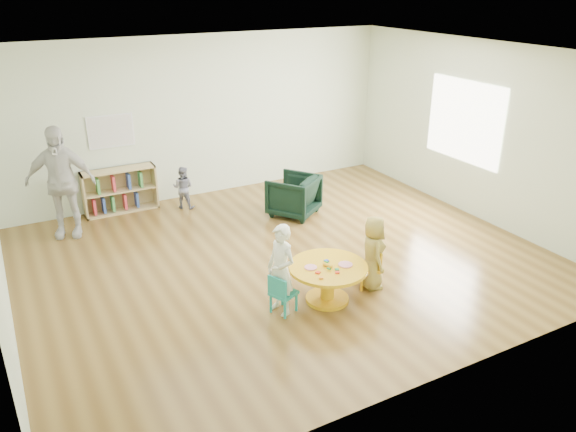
% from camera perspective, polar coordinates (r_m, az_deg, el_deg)
% --- Properties ---
extents(room, '(7.10, 7.00, 2.80)m').
position_cam_1_polar(room, '(7.28, -0.34, 9.08)').
color(room, brown).
rests_on(room, ground).
extents(activity_table, '(0.95, 0.95, 0.52)m').
position_cam_1_polar(activity_table, '(6.82, 4.07, -6.16)').
color(activity_table, gold).
rests_on(activity_table, ground).
extents(kid_chair_left, '(0.35, 0.35, 0.50)m').
position_cam_1_polar(kid_chair_left, '(6.59, -0.66, -7.83)').
color(kid_chair_left, teal).
rests_on(kid_chair_left, ground).
extents(kid_chair_right, '(0.35, 0.35, 0.51)m').
position_cam_1_polar(kid_chair_right, '(7.22, 8.43, -5.12)').
color(kid_chair_right, gold).
rests_on(kid_chair_right, ground).
extents(bookshelf, '(1.20, 0.30, 0.75)m').
position_cam_1_polar(bookshelf, '(9.81, -16.79, 2.50)').
color(bookshelf, tan).
rests_on(bookshelf, ground).
extents(alphabet_poster, '(0.74, 0.01, 0.54)m').
position_cam_1_polar(alphabet_poster, '(9.65, -17.55, 8.21)').
color(alphabet_poster, white).
rests_on(alphabet_poster, ground).
extents(armchair, '(1.01, 1.02, 0.67)m').
position_cam_1_polar(armchair, '(9.26, 0.58, 2.10)').
color(armchair, black).
rests_on(armchair, ground).
extents(child_left, '(0.36, 0.46, 1.11)m').
position_cam_1_polar(child_left, '(6.48, -0.71, -5.50)').
color(child_left, white).
rests_on(child_left, ground).
extents(child_right, '(0.44, 0.54, 0.96)m').
position_cam_1_polar(child_right, '(7.11, 8.62, -3.69)').
color(child_right, yellow).
rests_on(child_right, ground).
extents(toddler, '(0.45, 0.44, 0.74)m').
position_cam_1_polar(toddler, '(9.69, -10.61, 2.87)').
color(toddler, '#191E3F').
rests_on(toddler, ground).
extents(adult_caretaker, '(1.09, 0.74, 1.71)m').
position_cam_1_polar(adult_caretaker, '(8.98, -22.11, 3.21)').
color(adult_caretaker, silver).
rests_on(adult_caretaker, ground).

